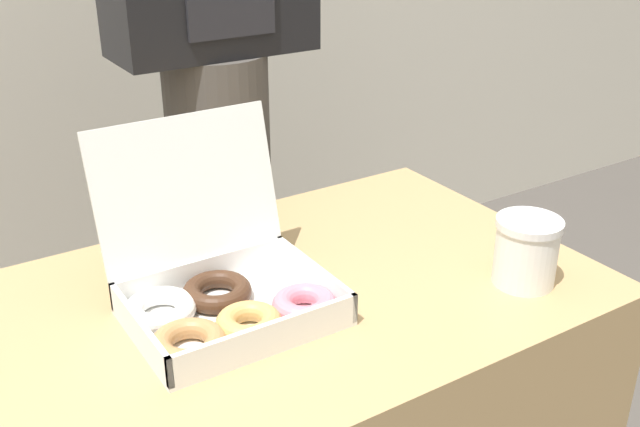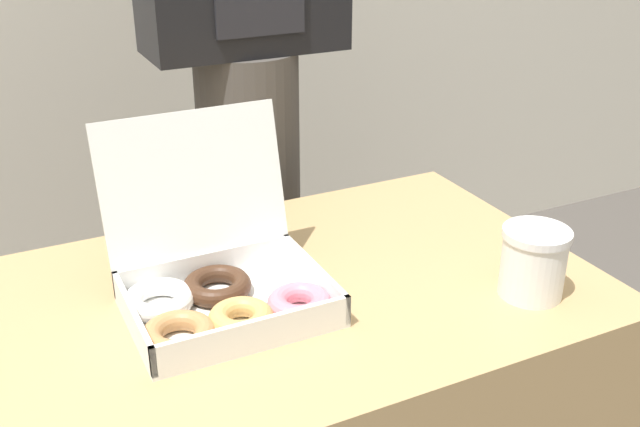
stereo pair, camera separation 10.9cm
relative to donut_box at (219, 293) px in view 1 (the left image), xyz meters
The scene contains 3 objects.
donut_box is the anchor object (origin of this frame).
coffee_cup 0.48m from the donut_box, 20.42° to the right, with size 0.10×0.10×0.11m.
person_customer 0.67m from the donut_box, 64.56° to the left, with size 0.41×0.23×1.80m.
Camera 1 is at (-0.46, -0.87, 1.33)m, focal length 42.00 mm.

